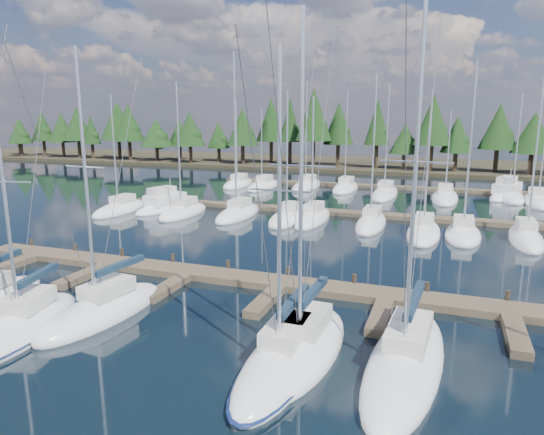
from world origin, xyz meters
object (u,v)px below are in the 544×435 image
at_px(main_dock, 279,287).
at_px(motor_yacht_right, 507,194).
at_px(front_sailboat_2, 103,310).
at_px(front_sailboat_5, 406,361).
at_px(front_sailboat_1, 25,325).
at_px(motor_yacht_left, 165,206).
at_px(front_sailboat_3, 303,347).
at_px(front_sailboat_4, 283,360).

xyz_separation_m(main_dock, motor_yacht_right, (15.61, 39.65, 0.28)).
height_order(front_sailboat_2, front_sailboat_5, front_sailboat_5).
bearing_deg(front_sailboat_2, main_dock, 42.24).
bearing_deg(motor_yacht_right, front_sailboat_1, -117.19).
bearing_deg(motor_yacht_right, motor_yacht_left, -149.12).
distance_m(main_dock, front_sailboat_3, 7.60).
bearing_deg(motor_yacht_right, front_sailboat_5, -99.88).
distance_m(front_sailboat_1, motor_yacht_left, 29.53).
bearing_deg(front_sailboat_5, front_sailboat_2, 179.62).
xyz_separation_m(main_dock, front_sailboat_3, (3.38, -6.81, 0.09)).
height_order(front_sailboat_4, motor_yacht_left, front_sailboat_4).
relative_size(front_sailboat_4, front_sailboat_5, 0.87).
bearing_deg(front_sailboat_3, motor_yacht_left, 131.59).
xyz_separation_m(main_dock, front_sailboat_1, (-9.41, -9.05, 0.08)).
distance_m(front_sailboat_4, motor_yacht_right, 49.41).
relative_size(main_dock, front_sailboat_4, 3.38).
relative_size(front_sailboat_1, motor_yacht_right, 1.40).
bearing_deg(motor_yacht_right, front_sailboat_3, -104.75).
height_order(main_dock, motor_yacht_left, motor_yacht_left).
height_order(front_sailboat_2, motor_yacht_left, front_sailboat_2).
height_order(front_sailboat_4, motor_yacht_right, front_sailboat_4).
distance_m(front_sailboat_4, motor_yacht_left, 34.89).
distance_m(front_sailboat_3, motor_yacht_left, 34.19).
xyz_separation_m(front_sailboat_4, motor_yacht_left, (-22.25, 26.87, 0.17)).
xyz_separation_m(main_dock, front_sailboat_5, (7.56, -6.54, 0.08)).
bearing_deg(main_dock, front_sailboat_3, -63.60).
relative_size(front_sailboat_2, front_sailboat_5, 0.91).
bearing_deg(front_sailboat_2, motor_yacht_left, 115.85).
distance_m(main_dock, front_sailboat_4, 8.62).
xyz_separation_m(front_sailboat_5, motor_yacht_left, (-26.88, 25.31, 0.17)).
distance_m(main_dock, front_sailboat_2, 9.59).
bearing_deg(front_sailboat_2, front_sailboat_5, -0.38).
bearing_deg(front_sailboat_2, motor_yacht_right, 63.77).
bearing_deg(front_sailboat_2, front_sailboat_4, -9.39).
xyz_separation_m(main_dock, front_sailboat_4, (2.93, -8.11, 0.08)).
bearing_deg(front_sailboat_1, front_sailboat_5, 8.40).
relative_size(main_dock, front_sailboat_5, 2.95).
xyz_separation_m(front_sailboat_3, front_sailboat_4, (-0.44, -1.30, -0.01)).
relative_size(front_sailboat_1, front_sailboat_4, 0.98).
relative_size(front_sailboat_5, motor_yacht_left, 1.75).
height_order(front_sailboat_4, front_sailboat_5, front_sailboat_5).
height_order(main_dock, front_sailboat_4, front_sailboat_4).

